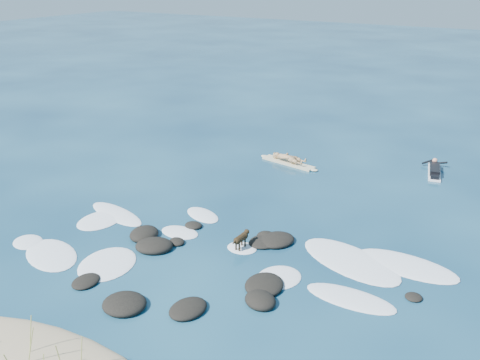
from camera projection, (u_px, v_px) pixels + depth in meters
The scene contains 6 objects.
ground at pixel (216, 246), 19.04m from camera, with size 160.00×160.00×0.00m, color #0A2642.
reef_rocks at pixel (203, 264), 17.73m from camera, with size 10.60×7.37×0.44m.
breaking_foam at pixel (222, 252), 18.66m from camera, with size 14.79×7.67×0.12m.
standing_surfer_rig at pixel (289, 149), 26.72m from camera, with size 3.50×1.12×2.00m.
paddling_surfer_rig at pixel (435, 170), 25.76m from camera, with size 1.33×2.73×0.47m.
dog at pixel (241, 238), 18.72m from camera, with size 0.30×1.04×0.66m.
Camera 1 is at (9.30, -14.01, 9.28)m, focal length 40.00 mm.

